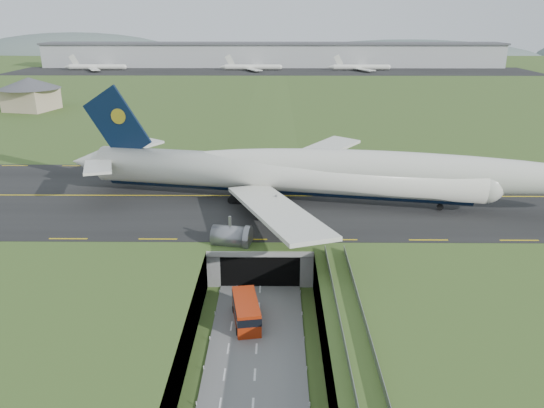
{
  "coord_description": "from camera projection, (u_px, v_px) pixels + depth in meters",
  "views": [
    {
      "loc": [
        2.41,
        -63.44,
        39.11
      ],
      "look_at": [
        1.68,
        20.0,
        9.16
      ],
      "focal_mm": 35.0,
      "sensor_mm": 36.0,
      "label": 1
    }
  ],
  "objects": [
    {
      "name": "ground",
      "position": [
        259.0,
        315.0,
        72.94
      ],
      "size": [
        900.0,
        900.0,
        0.0
      ],
      "primitive_type": "plane",
      "color": "#3B5120",
      "rests_on": "ground"
    },
    {
      "name": "airfield_deck",
      "position": [
        258.0,
        296.0,
        71.93
      ],
      "size": [
        800.0,
        800.0,
        6.0
      ],
      "primitive_type": "cube",
      "color": "gray",
      "rests_on": "ground"
    },
    {
      "name": "trench_road",
      "position": [
        257.0,
        347.0,
        65.85
      ],
      "size": [
        12.0,
        75.0,
        0.2
      ],
      "primitive_type": "cube",
      "color": "slate",
      "rests_on": "ground"
    },
    {
      "name": "taxiway",
      "position": [
        264.0,
        196.0,
        101.94
      ],
      "size": [
        800.0,
        44.0,
        0.18
      ],
      "primitive_type": "cube",
      "color": "black",
      "rests_on": "airfield_deck"
    },
    {
      "name": "tunnel_portal",
      "position": [
        262.0,
        244.0,
        87.55
      ],
      "size": [
        17.0,
        22.3,
        6.0
      ],
      "color": "gray",
      "rests_on": "ground"
    },
    {
      "name": "guideway",
      "position": [
        361.0,
        372.0,
        53.07
      ],
      "size": [
        3.0,
        53.0,
        7.05
      ],
      "color": "#A8A8A3",
      "rests_on": "ground"
    },
    {
      "name": "jumbo_jet",
      "position": [
        322.0,
        174.0,
        96.42
      ],
      "size": [
        101.91,
        63.47,
        21.37
      ],
      "rotation": [
        0.0,
        0.0,
        -0.19
      ],
      "color": "silver",
      "rests_on": "ground"
    },
    {
      "name": "shuttle_tram",
      "position": [
        246.0,
        311.0,
        70.5
      ],
      "size": [
        4.44,
        8.7,
        3.37
      ],
      "rotation": [
        0.0,
        0.0,
        0.16
      ],
      "color": "#AC290B",
      "rests_on": "ground"
    },
    {
      "name": "service_building",
      "position": [
        30.0,
        91.0,
        191.09
      ],
      "size": [
        26.18,
        26.18,
        11.82
      ],
      "rotation": [
        0.0,
        0.0,
        -0.24
      ],
      "color": "tan",
      "rests_on": "ground"
    },
    {
      "name": "cargo_terminal",
      "position": [
        273.0,
        55.0,
        350.03
      ],
      "size": [
        320.0,
        67.0,
        15.6
      ],
      "color": "#B2B2B2",
      "rests_on": "ground"
    },
    {
      "name": "distant_hills",
      "position": [
        345.0,
        65.0,
        478.47
      ],
      "size": [
        700.0,
        91.0,
        60.0
      ],
      "color": "#526260",
      "rests_on": "ground"
    }
  ]
}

